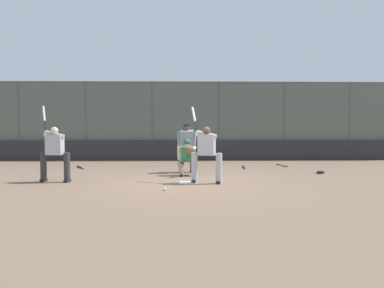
{
  "coord_description": "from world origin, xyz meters",
  "views": [
    {
      "loc": [
        0.09,
        10.61,
        1.74
      ],
      "look_at": [
        -0.17,
        -1.0,
        1.05
      ],
      "focal_mm": 35.0,
      "sensor_mm": 36.0,
      "label": 1
    }
  ],
  "objects_px": {
    "batter_on_deck": "(55,152)",
    "spare_bat_near_backstop": "(284,166)",
    "umpire_home": "(187,146)",
    "catcher_behind_plate": "(187,157)",
    "spare_bat_third_base_side": "(244,167)",
    "batter_at_plate": "(206,152)",
    "spare_bat_by_padding": "(80,167)",
    "fielding_glove_on_dirt": "(320,172)",
    "baseball_loose": "(165,189)"
  },
  "relations": [
    {
      "from": "batter_on_deck",
      "to": "spare_bat_near_backstop",
      "type": "distance_m",
      "value": 8.49
    },
    {
      "from": "batter_on_deck",
      "to": "umpire_home",
      "type": "bearing_deg",
      "value": -145.53
    },
    {
      "from": "catcher_behind_plate",
      "to": "batter_on_deck",
      "type": "distance_m",
      "value": 4.02
    },
    {
      "from": "batter_on_deck",
      "to": "spare_bat_third_base_side",
      "type": "height_order",
      "value": "batter_on_deck"
    },
    {
      "from": "batter_at_plate",
      "to": "spare_bat_third_base_side",
      "type": "height_order",
      "value": "batter_at_plate"
    },
    {
      "from": "spare_bat_by_padding",
      "to": "fielding_glove_on_dirt",
      "type": "bearing_deg",
      "value": -131.09
    },
    {
      "from": "spare_bat_third_base_side",
      "to": "umpire_home",
      "type": "bearing_deg",
      "value": 125.21
    },
    {
      "from": "spare_bat_by_padding",
      "to": "fielding_glove_on_dirt",
      "type": "distance_m",
      "value": 8.7
    },
    {
      "from": "batter_on_deck",
      "to": "spare_bat_near_backstop",
      "type": "relative_size",
      "value": 2.77
    },
    {
      "from": "batter_at_plate",
      "to": "baseball_loose",
      "type": "height_order",
      "value": "batter_at_plate"
    },
    {
      "from": "batter_on_deck",
      "to": "spare_bat_third_base_side",
      "type": "bearing_deg",
      "value": -144.45
    },
    {
      "from": "batter_on_deck",
      "to": "baseball_loose",
      "type": "height_order",
      "value": "batter_on_deck"
    },
    {
      "from": "spare_bat_near_backstop",
      "to": "fielding_glove_on_dirt",
      "type": "distance_m",
      "value": 2.19
    },
    {
      "from": "spare_bat_by_padding",
      "to": "spare_bat_third_base_side",
      "type": "height_order",
      "value": "same"
    },
    {
      "from": "umpire_home",
      "to": "batter_on_deck",
      "type": "distance_m",
      "value": 4.31
    },
    {
      "from": "spare_bat_third_base_side",
      "to": "spare_bat_near_backstop",
      "type": "bearing_deg",
      "value": -71.42
    },
    {
      "from": "batter_at_plate",
      "to": "umpire_home",
      "type": "bearing_deg",
      "value": -59.1
    },
    {
      "from": "spare_bat_by_padding",
      "to": "baseball_loose",
      "type": "height_order",
      "value": "baseball_loose"
    },
    {
      "from": "spare_bat_by_padding",
      "to": "spare_bat_third_base_side",
      "type": "bearing_deg",
      "value": -120.03
    },
    {
      "from": "umpire_home",
      "to": "spare_bat_near_backstop",
      "type": "relative_size",
      "value": 2.08
    },
    {
      "from": "baseball_loose",
      "to": "spare_bat_near_backstop",
      "type": "bearing_deg",
      "value": -130.88
    },
    {
      "from": "batter_on_deck",
      "to": "batter_at_plate",
      "type": "bearing_deg",
      "value": -176.6
    },
    {
      "from": "umpire_home",
      "to": "baseball_loose",
      "type": "bearing_deg",
      "value": 84.77
    },
    {
      "from": "batter_on_deck",
      "to": "fielding_glove_on_dirt",
      "type": "bearing_deg",
      "value": -162.25
    },
    {
      "from": "catcher_behind_plate",
      "to": "umpire_home",
      "type": "bearing_deg",
      "value": -93.97
    },
    {
      "from": "batter_at_plate",
      "to": "spare_bat_by_padding",
      "type": "distance_m",
      "value": 5.87
    },
    {
      "from": "batter_on_deck",
      "to": "spare_bat_third_base_side",
      "type": "relative_size",
      "value": 2.49
    },
    {
      "from": "batter_at_plate",
      "to": "fielding_glove_on_dirt",
      "type": "height_order",
      "value": "batter_at_plate"
    },
    {
      "from": "batter_at_plate",
      "to": "spare_bat_by_padding",
      "type": "height_order",
      "value": "batter_at_plate"
    },
    {
      "from": "catcher_behind_plate",
      "to": "spare_bat_near_backstop",
      "type": "bearing_deg",
      "value": -151.56
    },
    {
      "from": "spare_bat_third_base_side",
      "to": "batter_on_deck",
      "type": "bearing_deg",
      "value": 123.36
    },
    {
      "from": "umpire_home",
      "to": "catcher_behind_plate",
      "type": "bearing_deg",
      "value": 94.91
    },
    {
      "from": "batter_at_plate",
      "to": "batter_on_deck",
      "type": "xyz_separation_m",
      "value": [
        4.37,
        -0.3,
        -0.0
      ]
    },
    {
      "from": "spare_bat_by_padding",
      "to": "umpire_home",
      "type": "bearing_deg",
      "value": -137.5
    },
    {
      "from": "umpire_home",
      "to": "spare_bat_third_base_side",
      "type": "bearing_deg",
      "value": -145.4
    },
    {
      "from": "umpire_home",
      "to": "spare_bat_third_base_side",
      "type": "xyz_separation_m",
      "value": [
        -2.17,
        -1.26,
        -0.86
      ]
    },
    {
      "from": "baseball_loose",
      "to": "spare_bat_by_padding",
      "type": "bearing_deg",
      "value": -53.82
    },
    {
      "from": "batter_at_plate",
      "to": "baseball_loose",
      "type": "distance_m",
      "value": 1.81
    },
    {
      "from": "umpire_home",
      "to": "fielding_glove_on_dirt",
      "type": "distance_m",
      "value": 4.58
    },
    {
      "from": "baseball_loose",
      "to": "fielding_glove_on_dirt",
      "type": "bearing_deg",
      "value": -149.5
    },
    {
      "from": "umpire_home",
      "to": "spare_bat_by_padding",
      "type": "bearing_deg",
      "value": -13.48
    },
    {
      "from": "batter_at_plate",
      "to": "spare_bat_third_base_side",
      "type": "distance_m",
      "value": 3.97
    },
    {
      "from": "catcher_behind_plate",
      "to": "batter_on_deck",
      "type": "bearing_deg",
      "value": 12.55
    },
    {
      "from": "umpire_home",
      "to": "baseball_loose",
      "type": "relative_size",
      "value": 22.51
    },
    {
      "from": "spare_bat_third_base_side",
      "to": "baseball_loose",
      "type": "height_order",
      "value": "baseball_loose"
    },
    {
      "from": "spare_bat_near_backstop",
      "to": "spare_bat_by_padding",
      "type": "distance_m",
      "value": 7.85
    },
    {
      "from": "batter_at_plate",
      "to": "fielding_glove_on_dirt",
      "type": "xyz_separation_m",
      "value": [
        -3.95,
        -1.83,
        -0.83
      ]
    },
    {
      "from": "umpire_home",
      "to": "spare_bat_by_padding",
      "type": "relative_size",
      "value": 2.12
    },
    {
      "from": "catcher_behind_plate",
      "to": "baseball_loose",
      "type": "xyz_separation_m",
      "value": [
        0.59,
        2.62,
        -0.58
      ]
    },
    {
      "from": "spare_bat_near_backstop",
      "to": "spare_bat_third_base_side",
      "type": "xyz_separation_m",
      "value": [
        1.63,
        0.39,
        0.0
      ]
    }
  ]
}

